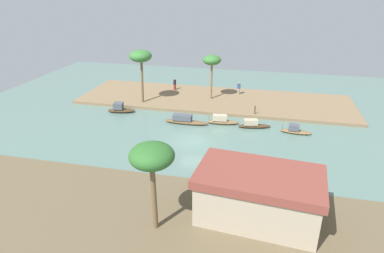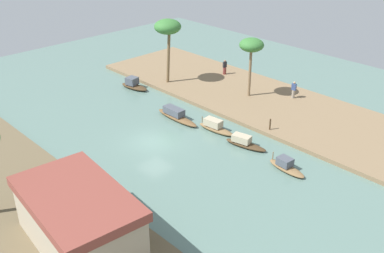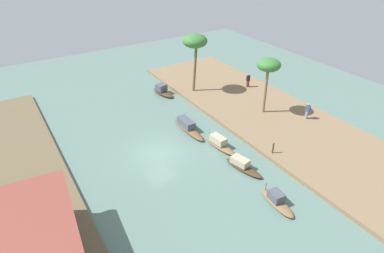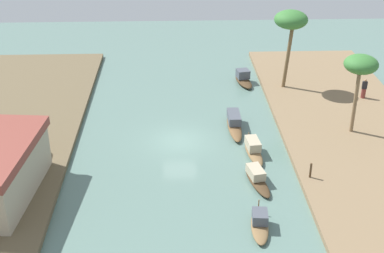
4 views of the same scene
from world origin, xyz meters
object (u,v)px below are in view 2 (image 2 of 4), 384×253
sampan_downstream_large (176,115)px  mooring_post (270,124)px  palm_tree_left_far (168,28)px  riverside_building (78,218)px  sampan_open_hull (134,85)px  sampan_upstream_small (244,143)px  person_on_near_bank (294,90)px  palm_tree_left_near (252,46)px  person_by_mooring (225,68)px  sampan_with_tall_canopy (215,127)px  sampan_near_left_bank (286,166)px

sampan_downstream_large → mooring_post: 8.69m
palm_tree_left_far → riverside_building: size_ratio=0.80×
sampan_downstream_large → palm_tree_left_far: 10.61m
palm_tree_left_far → sampan_open_hull: bearing=63.8°
sampan_upstream_small → palm_tree_left_far: palm_tree_left_far is taller
person_on_near_bank → palm_tree_left_near: 6.19m
sampan_downstream_large → palm_tree_left_far: (7.04, -5.33, 5.88)m
person_by_mooring → palm_tree_left_near: 7.96m
mooring_post → palm_tree_left_far: (14.73, -1.31, 5.42)m
sampan_open_hull → person_by_mooring: bearing=-125.3°
sampan_with_tall_canopy → mooring_post: (-3.56, -3.12, 0.46)m
palm_tree_left_far → person_on_near_bank: bearing=-153.6°
sampan_downstream_large → palm_tree_left_near: (-1.55, -8.56, 5.12)m
person_on_near_bank → sampan_downstream_large: bearing=-121.9°
sampan_open_hull → sampan_upstream_small: sampan_open_hull is taller
palm_tree_left_far → mooring_post: bearing=174.9°
mooring_post → riverside_building: size_ratio=0.12×
sampan_upstream_small → riverside_building: riverside_building is taller
sampan_upstream_small → riverside_building: (-1.16, 16.08, 1.73)m
sampan_with_tall_canopy → sampan_upstream_small: bearing=169.5°
person_on_near_bank → person_by_mooring: 9.43m
mooring_post → sampan_upstream_small: bearing=90.2°
palm_tree_left_near → sampan_with_tall_canopy: bearing=108.6°
palm_tree_left_near → mooring_post: bearing=143.5°
sampan_upstream_small → sampan_downstream_large: bearing=-7.8°
sampan_downstream_large → person_by_mooring: bearing=-69.2°
sampan_with_tall_canopy → sampan_downstream_large: sampan_downstream_large is taller
palm_tree_left_near → palm_tree_left_far: palm_tree_left_far is taller
riverside_building → person_on_near_bank: bearing=-76.4°
sampan_open_hull → palm_tree_left_near: bearing=-157.6°
sampan_upstream_small → palm_tree_left_near: bearing=-64.6°
person_by_mooring → palm_tree_left_near: (-5.94, 2.87, 4.45)m
sampan_downstream_large → palm_tree_left_far: size_ratio=0.74×
sampan_near_left_bank → palm_tree_left_near: (10.68, -8.46, 5.19)m
sampan_near_left_bank → palm_tree_left_far: palm_tree_left_far is taller
person_on_near_bank → palm_tree_left_near: (3.49, 2.75, 4.32)m
person_by_mooring → riverside_building: size_ratio=0.20×
sampan_upstream_small → mooring_post: 3.44m
person_by_mooring → sampan_upstream_small: bearing=62.5°
sampan_with_tall_canopy → sampan_downstream_large: bearing=6.2°
person_on_near_bank → palm_tree_left_far: palm_tree_left_far is taller
sampan_upstream_small → riverside_building: size_ratio=0.44×
riverside_building → sampan_with_tall_canopy: bearing=-68.4°
palm_tree_left_near → person_on_near_bank: bearing=-141.8°
sampan_near_left_bank → sampan_upstream_small: 4.56m
person_on_near_bank → riverside_building: (-3.83, 26.77, 0.88)m
sampan_with_tall_canopy → person_by_mooring: person_by_mooring is taller
mooring_post → sampan_with_tall_canopy: bearing=41.3°
sampan_near_left_bank → person_on_near_bank: size_ratio=1.91×
sampan_downstream_large → sampan_near_left_bank: sampan_downstream_large is taller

